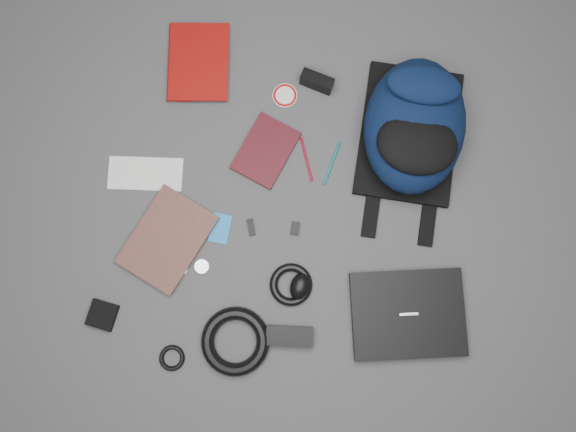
# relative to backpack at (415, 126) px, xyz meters

# --- Properties ---
(ground) EXTENTS (4.00, 4.00, 0.00)m
(ground) POSITION_rel_backpack_xyz_m (-0.35, -0.32, -0.10)
(ground) COLOR #4F4F51
(ground) RESTS_ON ground
(backpack) EXTENTS (0.34, 0.49, 0.20)m
(backpack) POSITION_rel_backpack_xyz_m (0.00, 0.00, 0.00)
(backpack) COLOR black
(backpack) RESTS_ON ground
(laptop) EXTENTS (0.39, 0.33, 0.03)m
(laptop) POSITION_rel_backpack_xyz_m (0.06, -0.57, -0.08)
(laptop) COLOR black
(laptop) RESTS_ON ground
(textbook_red) EXTENTS (0.23, 0.29, 0.03)m
(textbook_red) POSITION_rel_backpack_xyz_m (-0.81, 0.14, -0.09)
(textbook_red) COLOR #890807
(textbook_red) RESTS_ON ground
(comic_book) EXTENTS (0.31, 0.35, 0.02)m
(comic_book) POSITION_rel_backpack_xyz_m (-0.82, -0.40, -0.09)
(comic_book) COLOR #C1510D
(comic_book) RESTS_ON ground
(envelope) EXTENTS (0.25, 0.13, 0.00)m
(envelope) POSITION_rel_backpack_xyz_m (-0.83, -0.24, -0.10)
(envelope) COLOR white
(envelope) RESTS_ON ground
(dvd_case) EXTENTS (0.22, 0.25, 0.02)m
(dvd_case) POSITION_rel_backpack_xyz_m (-0.45, -0.12, -0.09)
(dvd_case) COLOR #390B10
(dvd_case) RESTS_ON ground
(compact_camera) EXTENTS (0.11, 0.07, 0.06)m
(compact_camera) POSITION_rel_backpack_xyz_m (-0.32, 0.13, -0.07)
(compact_camera) COLOR black
(compact_camera) RESTS_ON ground
(sticker_disc) EXTENTS (0.09, 0.09, 0.00)m
(sticker_disc) POSITION_rel_backpack_xyz_m (-0.42, 0.08, -0.10)
(sticker_disc) COLOR white
(sticker_disc) RESTS_ON ground
(pen_teal) EXTENTS (0.04, 0.15, 0.01)m
(pen_teal) POSITION_rel_backpack_xyz_m (-0.23, -0.13, -0.10)
(pen_teal) COLOR #0D6676
(pen_teal) RESTS_ON ground
(pen_red) EXTENTS (0.06, 0.14, 0.01)m
(pen_red) POSITION_rel_backpack_xyz_m (-0.32, -0.13, -0.10)
(pen_red) COLOR maroon
(pen_red) RESTS_ON ground
(id_badge) EXTENTS (0.07, 0.10, 0.00)m
(id_badge) POSITION_rel_backpack_xyz_m (-0.56, -0.39, -0.10)
(id_badge) COLOR #1B7BCD
(id_badge) RESTS_ON ground
(usb_black) EXTENTS (0.04, 0.06, 0.01)m
(usb_black) POSITION_rel_backpack_xyz_m (-0.46, -0.37, -0.10)
(usb_black) COLOR black
(usb_black) RESTS_ON ground
(key_fob) EXTENTS (0.03, 0.04, 0.01)m
(key_fob) POSITION_rel_backpack_xyz_m (-0.32, -0.35, -0.09)
(key_fob) COLOR black
(key_fob) RESTS_ON ground
(mouse) EXTENTS (0.07, 0.09, 0.04)m
(mouse) POSITION_rel_backpack_xyz_m (-0.29, -0.53, -0.08)
(mouse) COLOR black
(mouse) RESTS_ON ground
(headphone_left) EXTENTS (0.05, 0.05, 0.01)m
(headphone_left) POSITION_rel_backpack_xyz_m (-0.67, -0.53, -0.10)
(headphone_left) COLOR silver
(headphone_left) RESTS_ON ground
(headphone_right) EXTENTS (0.05, 0.05, 0.01)m
(headphone_right) POSITION_rel_backpack_xyz_m (-0.60, -0.51, -0.10)
(headphone_right) COLOR silver
(headphone_right) RESTS_ON ground
(cable_coil) EXTENTS (0.17, 0.17, 0.03)m
(cable_coil) POSITION_rel_backpack_xyz_m (-0.31, -0.53, -0.09)
(cable_coil) COLOR black
(cable_coil) RESTS_ON ground
(power_brick) EXTENTS (0.15, 0.07, 0.04)m
(power_brick) POSITION_rel_backpack_xyz_m (-0.30, -0.69, -0.08)
(power_brick) COLOR black
(power_brick) RESTS_ON ground
(power_cord_coil) EXTENTS (0.26, 0.26, 0.04)m
(power_cord_coil) POSITION_rel_backpack_xyz_m (-0.46, -0.73, -0.08)
(power_cord_coil) COLOR black
(power_cord_coil) RESTS_ON ground
(pouch) EXTENTS (0.09, 0.09, 0.02)m
(pouch) POSITION_rel_backpack_xyz_m (-0.88, -0.70, -0.09)
(pouch) COLOR black
(pouch) RESTS_ON ground
(earbud_coil) EXTENTS (0.10, 0.10, 0.01)m
(earbud_coil) POSITION_rel_backpack_xyz_m (-0.65, -0.80, -0.09)
(earbud_coil) COLOR black
(earbud_coil) RESTS_ON ground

